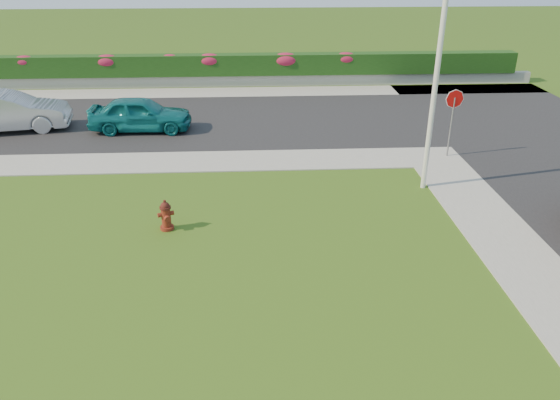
{
  "coord_description": "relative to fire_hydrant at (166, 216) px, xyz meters",
  "views": [
    {
      "loc": [
        0.34,
        -9.54,
        7.21
      ],
      "look_at": [
        1.04,
        3.75,
        0.9
      ],
      "focal_mm": 35.0,
      "sensor_mm": 36.0,
      "label": 1
    }
  ],
  "objects": [
    {
      "name": "retaining_wall",
      "position": [
        1.08,
        16.57,
        -0.12
      ],
      "size": [
        34.0,
        0.4,
        0.6
      ],
      "primitive_type": "cube",
      "color": "gray",
      "rests_on": "ground"
    },
    {
      "name": "flower_clump_a",
      "position": [
        -9.61,
        16.57,
        1.04
      ],
      "size": [
        1.21,
        0.77,
        0.6
      ],
      "primitive_type": "ellipsoid",
      "color": "#B71F3D",
      "rests_on": "hedge"
    },
    {
      "name": "sedan_teal",
      "position": [
        -2.21,
        8.77,
        0.33
      ],
      "size": [
        4.21,
        1.77,
        1.42
      ],
      "primitive_type": "imported",
      "rotation": [
        0.0,
        0.0,
        1.55
      ],
      "color": "#0D6065",
      "rests_on": "street_far"
    },
    {
      "name": "curb_corner",
      "position": [
        9.08,
        5.07,
        -0.4
      ],
      "size": [
        2.0,
        2.0,
        0.04
      ],
      "primitive_type": "cube",
      "color": "gray",
      "rests_on": "ground"
    },
    {
      "name": "flower_clump_d",
      "position": [
        0.19,
        16.57,
        1.01
      ],
      "size": [
        1.38,
        0.89,
        0.69
      ],
      "primitive_type": "ellipsoid",
      "color": "#B71F3D",
      "rests_on": "hedge"
    },
    {
      "name": "flower_clump_b",
      "position": [
        -5.27,
        16.57,
        1.01
      ],
      "size": [
        1.38,
        0.89,
        0.69
      ],
      "primitive_type": "ellipsoid",
      "color": "#B71F3D",
      "rests_on": "hedge"
    },
    {
      "name": "sidewalk_beyond",
      "position": [
        1.08,
        15.07,
        -0.4
      ],
      "size": [
        34.0,
        2.0,
        0.04
      ],
      "primitive_type": "cube",
      "color": "gray",
      "rests_on": "ground"
    },
    {
      "name": "flower_clump_e",
      "position": [
        4.32,
        16.57,
        0.98
      ],
      "size": [
        1.51,
        0.97,
        0.75
      ],
      "primitive_type": "ellipsoid",
      "color": "#B71F3D",
      "rests_on": "hedge"
    },
    {
      "name": "flower_clump_f",
      "position": [
        7.62,
        16.57,
        1.03
      ],
      "size": [
        1.29,
        0.83,
        0.64
      ],
      "primitive_type": "ellipsoid",
      "color": "#B71F3D",
      "rests_on": "hedge"
    },
    {
      "name": "stop_sign",
      "position": [
        9.61,
        5.15,
        1.45
      ],
      "size": [
        0.69,
        0.1,
        2.52
      ],
      "rotation": [
        0.0,
        0.0,
        -0.29
      ],
      "color": "slate",
      "rests_on": "ground"
    },
    {
      "name": "street_far",
      "position": [
        -2.92,
        10.07,
        -0.4
      ],
      "size": [
        26.0,
        8.0,
        0.04
      ],
      "primitive_type": "cube",
      "color": "black",
      "rests_on": "ground"
    },
    {
      "name": "ground",
      "position": [
        2.08,
        -3.93,
        -0.42
      ],
      "size": [
        120.0,
        120.0,
        0.0
      ],
      "primitive_type": "plane",
      "color": "black",
      "rests_on": "ground"
    },
    {
      "name": "fire_hydrant",
      "position": [
        0.0,
        0.0,
        0.0
      ],
      "size": [
        0.46,
        0.44,
        0.88
      ],
      "rotation": [
        0.0,
        0.0,
        0.37
      ],
      "color": "#4C1D0C",
      "rests_on": "ground"
    },
    {
      "name": "hedge",
      "position": [
        1.08,
        16.67,
        0.73
      ],
      "size": [
        32.0,
        0.9,
        1.1
      ],
      "primitive_type": "cube",
      "color": "black",
      "rests_on": "retaining_wall"
    },
    {
      "name": "sedan_silver",
      "position": [
        -7.69,
        9.06,
        0.42
      ],
      "size": [
        5.08,
        2.47,
        1.6
      ],
      "primitive_type": "imported",
      "rotation": [
        0.0,
        0.0,
        1.74
      ],
      "color": "#A3A5AB",
      "rests_on": "street_far"
    },
    {
      "name": "sidewalk_far",
      "position": [
        -3.92,
        5.07,
        -0.4
      ],
      "size": [
        24.0,
        2.0,
        0.04
      ],
      "primitive_type": "cube",
      "color": "gray",
      "rests_on": "ground"
    },
    {
      "name": "flower_clump_c",
      "position": [
        -1.94,
        16.57,
        1.08
      ],
      "size": [
        1.04,
        0.67,
        0.52
      ],
      "primitive_type": "ellipsoid",
      "color": "#B71F3D",
      "rests_on": "hedge"
    },
    {
      "name": "utility_pole",
      "position": [
        7.91,
        2.43,
        2.53
      ],
      "size": [
        0.16,
        0.16,
        5.89
      ],
      "primitive_type": "cylinder",
      "color": "silver",
      "rests_on": "ground"
    }
  ]
}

